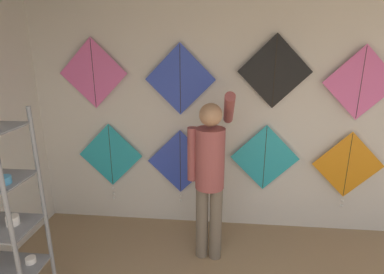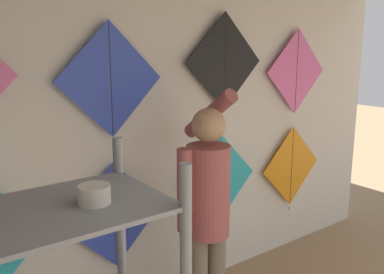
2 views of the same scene
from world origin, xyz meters
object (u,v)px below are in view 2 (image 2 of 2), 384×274
Objects in this scene: shopkeeper at (207,207)px; kite_2 at (219,179)px; kite_5 at (111,80)px; kite_7 at (297,71)px; kite_3 at (291,168)px; kite_1 at (115,218)px; kite_6 at (225,62)px.

shopkeeper is 0.90m from kite_2.
shopkeeper is 1.12m from kite_5.
kite_5 is at bearing 180.00° from kite_7.
kite_7 is (0.00, 0.00, 0.99)m from kite_3.
kite_7 is (2.02, 0.00, 1.02)m from kite_1.
kite_1 is 1.57m from kite_6.
kite_7 is (0.98, 0.00, 0.92)m from kite_2.
kite_5 reaches higher than shopkeeper.
kite_1 is at bearing -179.99° from kite_7.
kite_3 is at bearing -173.76° from kite_7.
kite_3 is at bearing 26.97° from shopkeeper.
kite_2 is 1.39m from kite_5.
kite_5 is at bearing 180.00° from kite_2.
shopkeeper is 1.91× the size of kite_1.
kite_1 is at bearing -178.25° from kite_5.
kite_6 is at bearing 180.00° from kite_7.
kite_1 is 2.27m from kite_7.
kite_2 is at bearing 0.02° from kite_1.
shopkeeper is at bearing -159.22° from kite_7.
kite_6 is (1.07, 0.00, 0.10)m from kite_5.
kite_2 is at bearing 0.00° from kite_5.
kite_3 reaches higher than kite_1.
kite_6 reaches higher than kite_7.
shopkeeper is at bearing -137.98° from kite_6.
kite_5 reaches higher than kite_7.
kite_3 is (2.02, 0.00, 0.03)m from kite_1.
kite_5 is (-1.03, 0.00, 0.93)m from kite_2.
kite_6 is 0.95m from kite_7.
kite_5 is at bearing 179.99° from kite_3.
kite_1 is at bearing -179.98° from kite_6.
kite_6 reaches higher than kite_3.
kite_6 is (0.04, 0.00, 1.03)m from kite_2.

